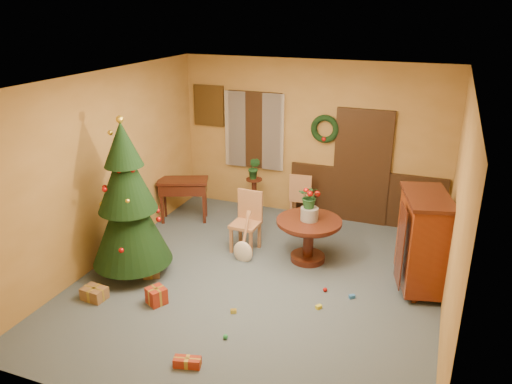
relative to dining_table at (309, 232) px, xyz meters
The scene contains 21 objects.
room_envelope 1.92m from the dining_table, 98.80° to the left, with size 5.50×5.50×5.50m.
dining_table is the anchor object (origin of this frame).
urn 0.31m from the dining_table, ahead, with size 0.27×0.27×0.20m, color slate.
centerpiece_plant 0.59m from the dining_table, ahead, with size 0.33×0.28×0.37m, color #1E4C23.
chair_near 1.04m from the dining_table, behind, with size 0.44×0.44×0.98m.
chair_far 1.54m from the dining_table, 110.47° to the left, with size 0.43×0.43×0.93m.
guitar 1.03m from the dining_table, 157.90° to the right, with size 0.32×0.15×0.75m, color beige, non-canonical shape.
plant_stand 1.90m from the dining_table, 137.57° to the left, with size 0.30×0.30×0.76m.
stand_plant 1.96m from the dining_table, 137.57° to the left, with size 0.23×0.18×0.42m, color #19471E.
christmas_tree 2.75m from the dining_table, 150.60° to the right, with size 1.16×1.16×2.39m.
writing_desk 2.66m from the dining_table, 164.83° to the left, with size 1.00×0.75×0.80m.
sideboard 1.70m from the dining_table, ahead, with size 0.83×1.20×1.40m.
gift_a 3.25m from the dining_table, 138.94° to the right, with size 0.34×0.26×0.17m.
gift_b 2.50m from the dining_table, 129.69° to the right, with size 0.31×0.31×0.23m.
gift_c 2.46m from the dining_table, 146.76° to the right, with size 0.29×0.27×0.13m.
gift_d 2.96m from the dining_table, 101.73° to the right, with size 0.32×0.19×0.11m.
toy_a 1.29m from the dining_table, 44.10° to the right, with size 0.08×0.05×0.05m, color #2968B4.
toy_b 2.35m from the dining_table, 99.92° to the right, with size 0.06×0.06×0.06m, color green.
toy_c 1.42m from the dining_table, 68.22° to the right, with size 0.08×0.05×0.05m, color gold.
toy_d 1.04m from the dining_table, 59.29° to the right, with size 0.06×0.06×0.06m, color #AE0F0B.
toy_e 1.87m from the dining_table, 106.68° to the right, with size 0.08×0.05×0.05m, color yellow.
Camera 1 is at (2.23, -5.89, 3.80)m, focal length 35.00 mm.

